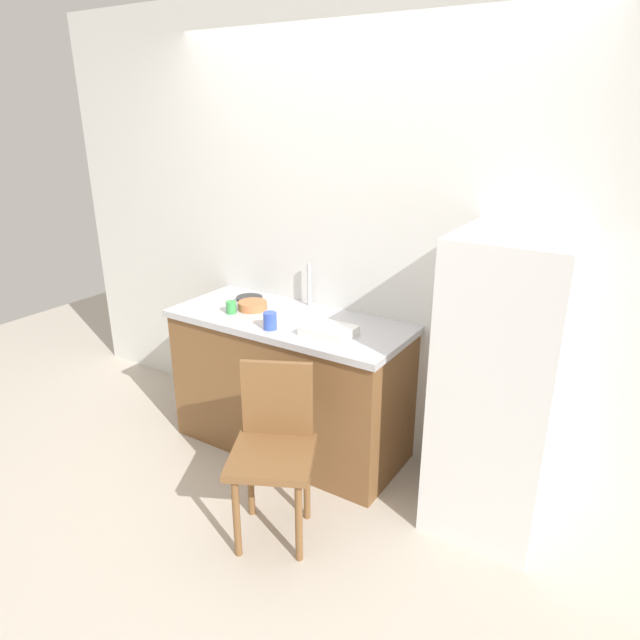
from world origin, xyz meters
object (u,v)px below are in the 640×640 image
Objects in this scene: refrigerator at (502,388)px; cup_green at (231,307)px; cup_blue at (270,321)px; chair at (274,445)px; dish_tray at (329,331)px; terracotta_bowl at (253,306)px; hotplate at (249,298)px.

cup_green is at bearing -175.68° from refrigerator.
chair is at bearing -52.27° from cup_blue.
chair is at bearing -86.14° from dish_tray.
dish_tray is at bearing 1.43° from cup_green.
dish_tray is at bearing 17.40° from cup_blue.
cup_green is at bearing 166.74° from cup_blue.
refrigerator is 5.47× the size of dish_tray.
cup_green is 0.37m from cup_blue.
refrigerator is 20.69× the size of cup_green.
chair is 0.73m from cup_blue.
terracotta_bowl is at bearing 144.84° from cup_blue.
terracotta_bowl is at bearing 60.81° from cup_green.
cup_green is (0.07, -0.26, 0.03)m from hotplate.
hotplate is (-0.75, 0.24, -0.02)m from dish_tray.
chair is 3.18× the size of dish_tray.
cup_blue is (0.36, -0.09, 0.01)m from cup_green.
refrigerator is 9.01× the size of hotplate.
terracotta_bowl is 0.14m from cup_green.
hotplate is 1.73× the size of cup_blue.
refrigerator is 8.60× the size of terracotta_bowl.
hotplate is (-0.79, 0.81, 0.39)m from chair.
refrigerator is at bearing 9.34° from cup_blue.
refrigerator reaches higher than terracotta_bowl.
terracotta_bowl is (-0.62, 0.10, -0.00)m from dish_tray.
dish_tray is at bearing -173.58° from refrigerator.
terracotta_bowl is at bearing 170.44° from dish_tray.
terracotta_bowl is 0.19m from hotplate.
hotplate is 0.55m from cup_blue.
hotplate is at bearing 107.90° from chair.
hotplate is at bearing 141.45° from cup_blue.
refrigerator is 0.95m from dish_tray.
chair is at bearing -45.70° from hotplate.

